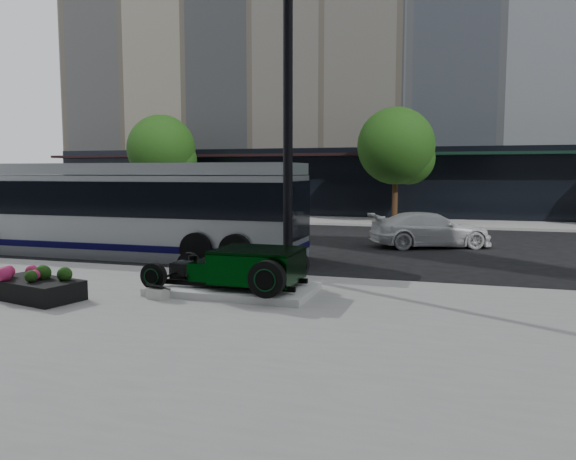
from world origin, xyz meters
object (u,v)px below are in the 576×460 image
(transit_bus, at_px, (119,209))
(lamppost, at_px, (288,130))
(flower_planter, at_px, (35,287))
(hot_rod, at_px, (248,266))
(white_sedan, at_px, (430,230))

(transit_bus, bearing_deg, lamppost, -22.14)
(lamppost, distance_m, flower_planter, 6.55)
(hot_rod, distance_m, white_sedan, 10.07)
(white_sedan, bearing_deg, lamppost, 135.74)
(flower_planter, xyz_separation_m, transit_bus, (-2.35, 6.48, 1.13))
(transit_bus, height_order, white_sedan, transit_bus)
(flower_planter, height_order, white_sedan, white_sedan)
(flower_planter, relative_size, white_sedan, 0.51)
(hot_rod, relative_size, transit_bus, 0.27)
(transit_bus, relative_size, white_sedan, 2.85)
(lamppost, bearing_deg, transit_bus, 157.86)
(hot_rod, distance_m, transit_bus, 7.93)
(hot_rod, distance_m, lamppost, 3.64)
(lamppost, distance_m, white_sedan, 8.57)
(flower_planter, relative_size, transit_bus, 0.18)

